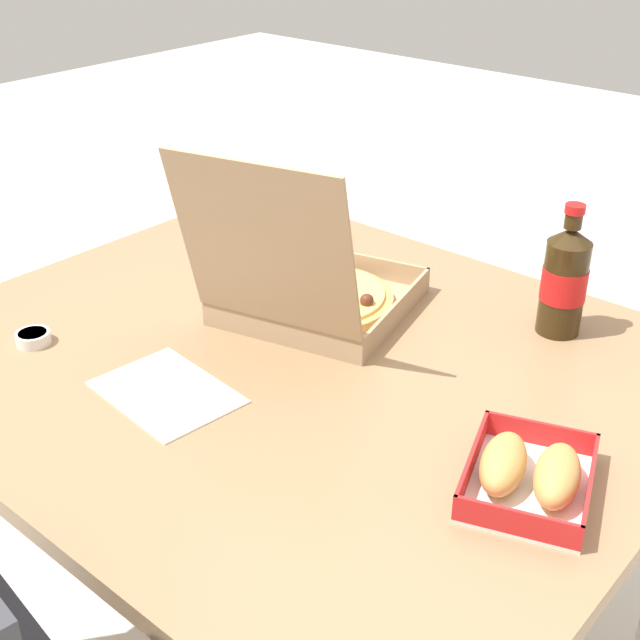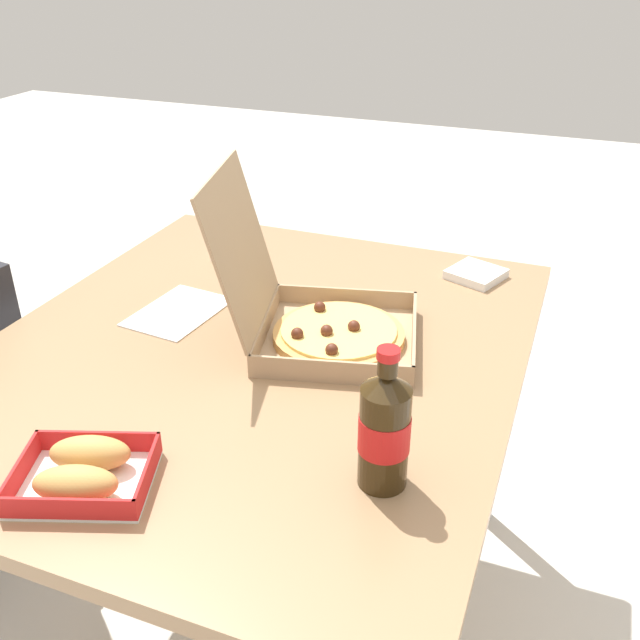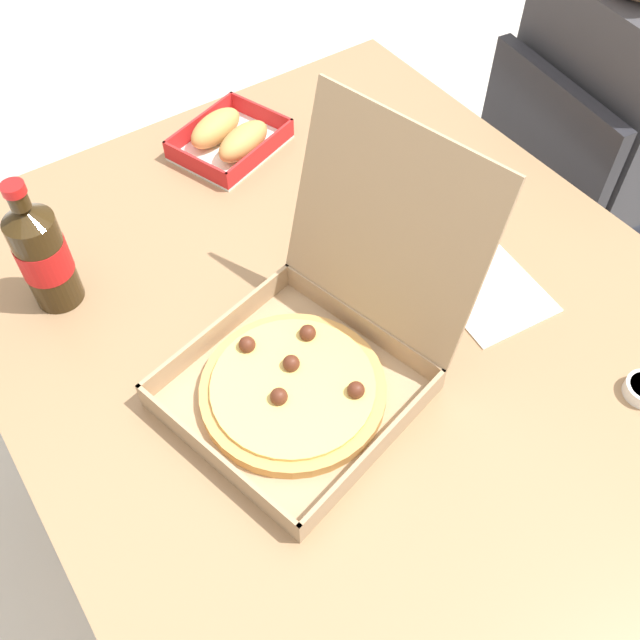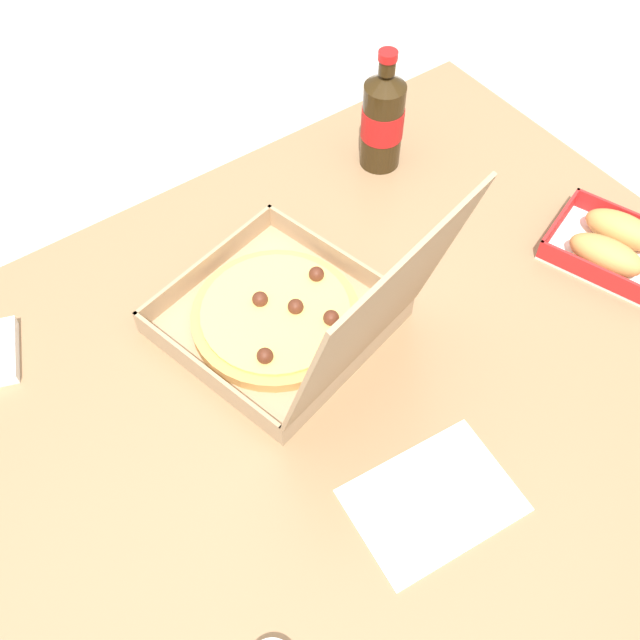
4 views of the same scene
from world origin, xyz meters
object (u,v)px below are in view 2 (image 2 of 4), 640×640
at_px(paper_menu, 179,312).
at_px(dipping_sauce_cup, 222,255).
at_px(cola_bottle, 384,429).
at_px(napkin_pile, 476,274).
at_px(pizza_box_open, 321,320).
at_px(bread_side_box, 84,471).

height_order(paper_menu, dipping_sauce_cup, dipping_sauce_cup).
xyz_separation_m(cola_bottle, dipping_sauce_cup, (0.63, 0.59, -0.08)).
bearing_deg(napkin_pile, pizza_box_open, 150.16).
bearing_deg(paper_menu, dipping_sauce_cup, 15.24).
bearing_deg(cola_bottle, dipping_sauce_cup, 43.55).
bearing_deg(bread_side_box, cola_bottle, -67.77).
bearing_deg(cola_bottle, bread_side_box, 112.23).
relative_size(bread_side_box, paper_menu, 1.09).
xyz_separation_m(paper_menu, napkin_pile, (0.40, -0.55, 0.01)).
bearing_deg(napkin_pile, bread_side_box, 156.35).
height_order(bread_side_box, paper_menu, bread_side_box).
xyz_separation_m(bread_side_box, napkin_pile, (0.91, -0.40, -0.02)).
height_order(pizza_box_open, bread_side_box, pizza_box_open).
bearing_deg(napkin_pile, cola_bottle, 179.95).
bearing_deg(bread_side_box, pizza_box_open, -18.34).
relative_size(pizza_box_open, dipping_sauce_cup, 7.73).
distance_m(paper_menu, dipping_sauce_cup, 0.28).
height_order(cola_bottle, napkin_pile, cola_bottle).
height_order(paper_menu, napkin_pile, napkin_pile).
height_order(bread_side_box, dipping_sauce_cup, bread_side_box).
bearing_deg(pizza_box_open, bread_side_box, 161.66).
bearing_deg(pizza_box_open, dipping_sauce_cup, 52.64).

